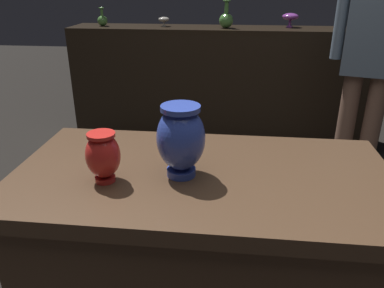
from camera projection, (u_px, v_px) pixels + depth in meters
The scene contains 10 objects.
display_plinth at pixel (201, 270), 1.37m from camera, with size 1.20×0.64×0.80m.
back_display_shelf at pixel (224, 86), 3.33m from camera, with size 2.60×0.40×0.99m.
vase_centerpiece at pixel (181, 138), 1.14m from camera, with size 0.15×0.15×0.23m.
vase_tall_behind at pixel (103, 155), 1.12m from camera, with size 0.10×0.10×0.16m.
shelf_vase_left at pixel (164, 20), 3.18m from camera, with size 0.09×0.09×0.08m.
shelf_vase_center at pixel (226, 19), 3.07m from camera, with size 0.11×0.11×0.22m.
shelf_vase_right at pixel (290, 17), 3.12m from camera, with size 0.13×0.13×0.11m.
shelf_vase_far_right at pixel (359, 20), 3.01m from camera, with size 0.11×0.11×0.22m.
shelf_vase_far_left at pixel (102, 20), 3.21m from camera, with size 0.08×0.08×0.15m.
visitor_near_right at pixel (373, 47), 2.24m from camera, with size 0.45×0.27×1.67m.
Camera 1 is at (0.09, -1.07, 1.36)m, focal length 35.74 mm.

